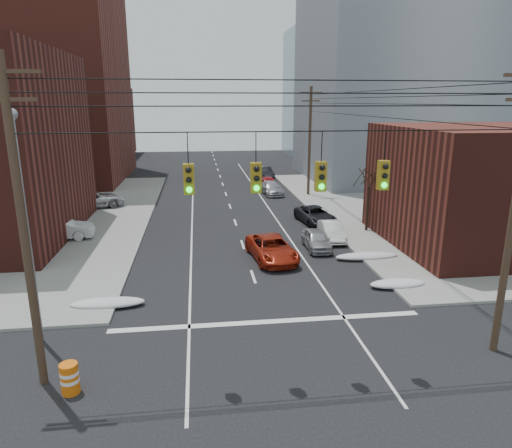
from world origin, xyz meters
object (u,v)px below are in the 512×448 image
object	(u,v)px
parked_car_a	(316,240)
parked_car_c	(315,215)
parked_car_e	(268,184)
lot_car_d	(39,205)
red_pickup	(272,248)
parked_car_d	(271,188)
parked_car_b	(332,231)
lot_car_b	(94,199)
lot_car_a	(59,229)
parked_car_f	(265,173)
construction_barrel	(70,378)

from	to	relation	value
parked_car_a	parked_car_c	world-z (taller)	parked_car_c
parked_car_e	lot_car_d	xyz separation A→B (m)	(-21.59, -8.26, 0.02)
red_pickup	parked_car_d	size ratio (longest dim) A/B	1.12
parked_car_b	lot_car_d	distance (m)	25.59
parked_car_c	lot_car_b	xyz separation A→B (m)	(-18.83, 7.55, 0.23)
parked_car_a	lot_car_a	size ratio (longest dim) A/B	0.81
parked_car_c	lot_car_a	distance (m)	19.26
parked_car_d	parked_car_f	xyz separation A→B (m)	(0.84, 10.47, 0.06)
red_pickup	parked_car_f	xyz separation A→B (m)	(4.14, 30.92, 0.02)
parked_car_b	construction_barrel	size ratio (longest dim) A/B	3.61
parked_car_a	lot_car_a	bearing A→B (deg)	168.13
lot_car_b	lot_car_d	xyz separation A→B (m)	(-4.36, -1.32, -0.13)
parked_car_a	parked_car_f	xyz separation A→B (m)	(0.84, 29.20, 0.09)
red_pickup	construction_barrel	world-z (taller)	red_pickup
red_pickup	parked_car_d	distance (m)	20.71
lot_car_d	red_pickup	bearing A→B (deg)	-124.53
parked_car_f	red_pickup	bearing A→B (deg)	-103.57
lot_car_d	lot_car_a	bearing A→B (deg)	-151.16
parked_car_a	parked_car_d	bearing A→B (deg)	90.87
lot_car_a	parked_car_d	bearing A→B (deg)	-56.09
parked_car_d	parked_car_e	xyz separation A→B (m)	(0.00, 2.22, 0.09)
parked_car_d	lot_car_d	xyz separation A→B (m)	(-21.59, -6.04, 0.10)
construction_barrel	parked_car_b	bearing A→B (deg)	49.29
parked_car_d	parked_car_b	bearing A→B (deg)	-89.39
lot_car_d	parked_car_a	bearing A→B (deg)	-116.75
parked_car_e	lot_car_b	world-z (taller)	lot_car_b
parked_car_b	parked_car_d	world-z (taller)	parked_car_d
red_pickup	parked_car_a	xyz separation A→B (m)	(3.30, 1.72, -0.08)
parked_car_b	construction_barrel	bearing A→B (deg)	-126.88
red_pickup	parked_car_c	distance (m)	9.54
construction_barrel	red_pickup	bearing A→B (deg)	54.42
parked_car_d	construction_barrel	world-z (taller)	parked_car_d
lot_car_b	construction_barrel	distance (m)	28.63
parked_car_e	lot_car_b	distance (m)	18.58
construction_barrel	parked_car_e	bearing A→B (deg)	70.83
parked_car_f	construction_barrel	world-z (taller)	parked_car_f
lot_car_b	parked_car_f	bearing A→B (deg)	-70.02
parked_car_a	parked_car_e	bearing A→B (deg)	90.87
red_pickup	parked_car_b	distance (m)	6.08
lot_car_a	construction_barrel	bearing A→B (deg)	-170.01
lot_car_a	lot_car_d	world-z (taller)	lot_car_a
parked_car_b	lot_car_d	xyz separation A→B (m)	(-23.19, 10.81, 0.13)
red_pickup	parked_car_f	world-z (taller)	parked_car_f
parked_car_c	parked_car_e	xyz separation A→B (m)	(-1.60, 14.49, 0.08)
parked_car_e	parked_car_f	distance (m)	8.29
parked_car_e	lot_car_b	bearing A→B (deg)	-160.63
parked_car_d	parked_car_f	distance (m)	10.51
parked_car_d	parked_car_e	size ratio (longest dim) A/B	1.04
parked_car_e	lot_car_a	distance (m)	24.39
lot_car_a	lot_car_d	bearing A→B (deg)	18.88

